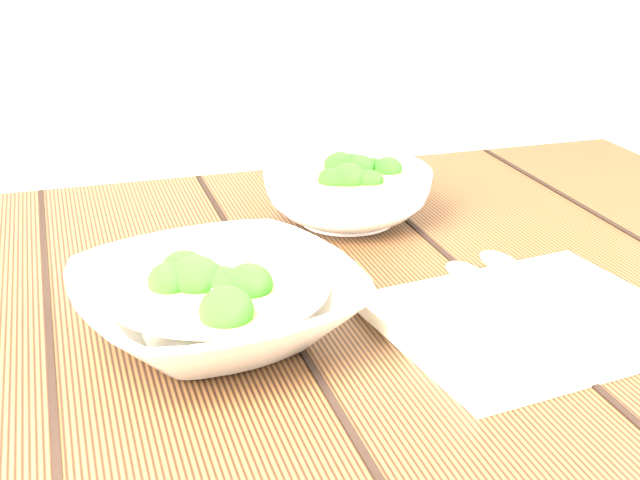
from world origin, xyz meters
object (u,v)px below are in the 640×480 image
at_px(soup_bowl_front, 217,302).
at_px(trivet, 258,262).
at_px(table, 295,408).
at_px(napkin, 530,321).
at_px(soup_bowl_back, 347,193).

relative_size(soup_bowl_front, trivet, 2.60).
bearing_deg(table, napkin, -33.01).
xyz_separation_m(soup_bowl_front, trivet, (0.06, 0.12, -0.02)).
distance_m(table, napkin, 0.25).
bearing_deg(soup_bowl_back, soup_bowl_front, -129.93).
xyz_separation_m(soup_bowl_front, napkin, (0.26, -0.07, -0.03)).
distance_m(table, soup_bowl_back, 0.26).
xyz_separation_m(table, trivet, (-0.02, 0.06, 0.13)).
height_order(soup_bowl_front, trivet, soup_bowl_front).
xyz_separation_m(table, soup_bowl_back, (0.12, 0.18, 0.15)).
distance_m(table, trivet, 0.15).
relative_size(table, soup_bowl_back, 5.38).
distance_m(soup_bowl_front, trivet, 0.13).
relative_size(trivet, napkin, 0.44).
height_order(table, napkin, napkin).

